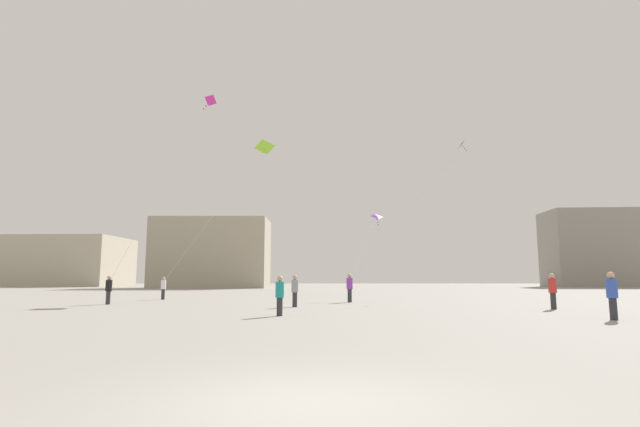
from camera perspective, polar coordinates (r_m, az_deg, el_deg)
The scene contains 15 objects.
ground_plane at distance 6.28m, azimuth -2.24°, elevation -21.79°, with size 300.00×300.00×0.00m, color gray.
person_in_grey at distance 26.35m, azimuth -3.01°, elevation -9.00°, with size 0.38×0.38×1.72m.
person_in_teal at distance 20.12m, azimuth -4.81°, elevation -9.51°, with size 0.36×0.36×1.64m.
person_in_white at distance 37.45m, azimuth -18.13°, elevation -8.31°, with size 0.36×0.36×1.66m.
person_in_blue at distance 21.11m, azimuth 31.41°, elevation -8.12°, with size 0.39×0.39×1.78m.
person_in_purple at distance 31.55m, azimuth 3.54°, elevation -8.67°, with size 0.40×0.40×1.85m.
person_in_red at distance 27.02m, azimuth 25.93°, elevation -8.13°, with size 0.39×0.39×1.79m.
person_in_black at distance 31.63m, azimuth -23.83°, elevation -8.17°, with size 0.37×0.37×1.71m.
kite_lime_delta at distance 39.51m, azimuth -6.79°, elevation 7.55°, with size 7.79×2.89×11.25m.
kite_violet_delta at distance 37.95m, azimuth 6.69°, elevation -0.55°, with size 3.00×6.55×5.35m.
kite_cobalt_delta at distance 44.68m, azimuth 16.12°, elevation 7.48°, with size 11.06×11.06×12.55m.
kite_magenta_delta at distance 33.27m, azimuth -13.43°, elevation 12.10°, with size 5.67×2.07×12.24m.
building_left_hall at distance 112.74m, azimuth -28.74°, elevation -5.06°, with size 26.52×16.95×9.93m.
building_centre_hall at distance 83.06m, azimuth -12.72°, elevation -4.65°, with size 18.93×10.19×11.50m.
building_right_hall at distance 105.49m, azimuth 30.80°, elevation -3.59°, with size 21.54×11.04×14.35m.
Camera 1 is at (0.31, -6.08, 1.52)m, focal length 26.91 mm.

